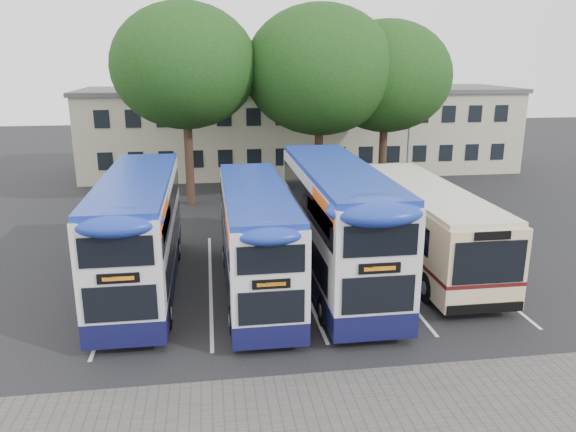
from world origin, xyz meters
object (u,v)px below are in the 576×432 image
Objects in this scene: tree_left at (185,66)px; bus_dd_left at (139,228)px; tree_mid at (320,70)px; lamp_post at (410,110)px; bus_single at (424,220)px; bus_dd_mid at (256,236)px; bus_dd_right at (337,219)px; tree_right at (386,77)px.

tree_left reaches higher than bus_dd_left.
tree_mid reaches higher than bus_dd_left.
bus_single is (-4.33, -14.06, -3.21)m from lamp_post.
tree_mid is 13.08m from bus_single.
bus_dd_left is at bearing 167.20° from bus_dd_mid.
bus_single is (4.08, 1.46, -0.63)m from bus_dd_right.
tree_left is 16.25m from bus_single.
bus_dd_right reaches higher than bus_dd_mid.
tree_right is 1.03× the size of bus_dd_left.
tree_left is 1.05× the size of bus_dd_right.
lamp_post is at bearing 72.87° from bus_single.
lamp_post is at bearing 10.75° from tree_left.
tree_mid is at bearing 100.93° from bus_single.
lamp_post is 14.79m from tree_left.
tree_left is 1.07× the size of tree_right.
bus_dd_right is (-1.86, -12.96, -5.19)m from tree_mid.
bus_dd_right is (3.11, 0.62, 0.30)m from bus_dd_mid.
bus_dd_mid is at bearing -168.79° from bus_dd_right.
bus_dd_right reaches higher than bus_single.
bus_dd_right is at bearing -65.46° from tree_left.
bus_single is at bearing 19.74° from bus_dd_right.
tree_mid reaches higher than bus_dd_mid.
bus_dd_right is (-8.41, -15.52, -2.58)m from lamp_post.
tree_left reaches higher than tree_right.
lamp_post is 3.70m from tree_right.
bus_dd_right reaches higher than bus_dd_left.
tree_left is at bearing -175.82° from tree_right.
bus_dd_mid is at bearing -12.80° from bus_dd_left.
tree_left is 14.86m from bus_dd_mid.
lamp_post is at bearing 61.54° from bus_dd_right.
tree_left is at bearing 83.12° from bus_dd_left.
tree_left is 1.03× the size of bus_single.
tree_right is at bearing -141.76° from lamp_post.
bus_dd_left reaches higher than bus_single.
bus_dd_mid is (-11.52, -16.14, -2.88)m from lamp_post.
bus_dd_mid is at bearing -122.74° from tree_right.
bus_dd_right is at bearing 11.21° from bus_dd_mid.
bus_single is (2.22, -11.50, -5.82)m from tree_mid.
tree_mid is at bearing -170.33° from tree_right.
tree_mid is (7.71, 0.15, -0.24)m from tree_left.
tree_left is at bearing 101.52° from bus_dd_mid.
tree_mid is 1.03× the size of bus_single.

